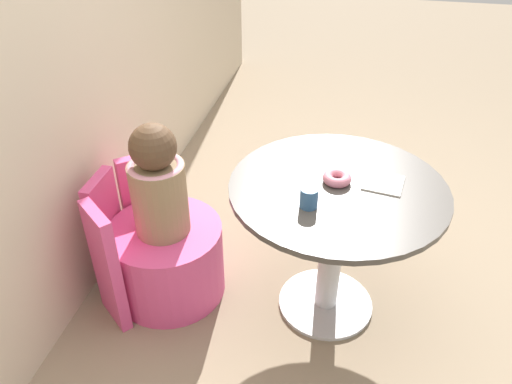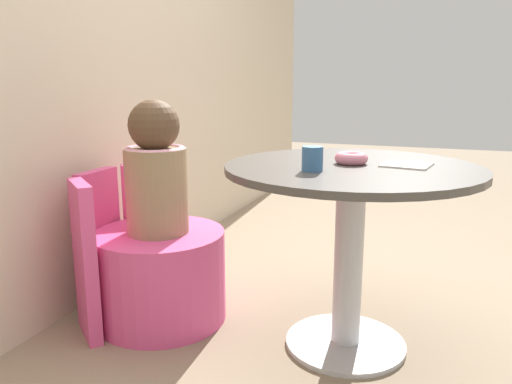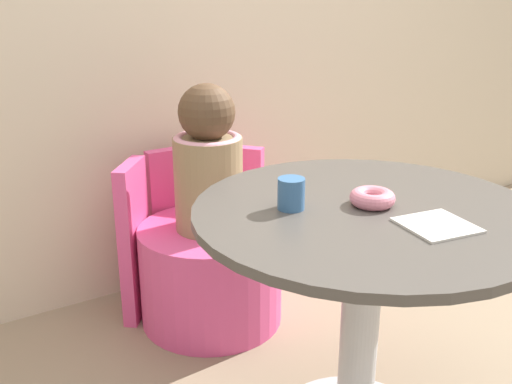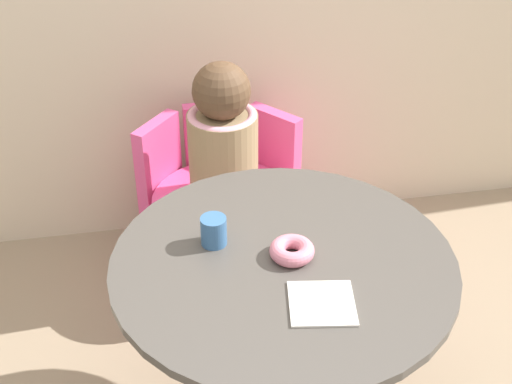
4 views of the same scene
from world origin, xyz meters
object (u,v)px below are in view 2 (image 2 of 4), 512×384
(round_table, at_px, (351,212))
(child_figure, at_px, (156,172))
(tub_chair, at_px, (160,276))
(cup, at_px, (312,159))
(donut, at_px, (351,158))

(round_table, relative_size, child_figure, 1.69)
(tub_chair, xyz_separation_m, cup, (-0.11, -0.65, 0.53))
(round_table, distance_m, tub_chair, 0.82)
(tub_chair, distance_m, child_figure, 0.43)
(tub_chair, distance_m, donut, 0.91)
(round_table, relative_size, tub_chair, 1.67)
(round_table, height_order, donut, donut)
(child_figure, relative_size, donut, 4.55)
(round_table, xyz_separation_m, cup, (-0.16, 0.10, 0.20))
(child_figure, bearing_deg, round_table, -86.30)
(donut, bearing_deg, tub_chair, 95.56)
(donut, bearing_deg, round_table, -158.39)
(round_table, distance_m, child_figure, 0.76)
(round_table, distance_m, donut, 0.19)
(donut, bearing_deg, cup, 153.92)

